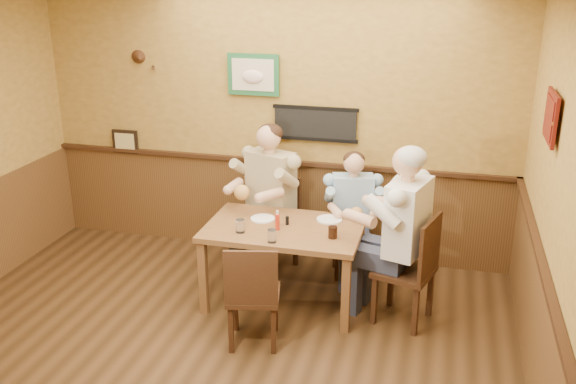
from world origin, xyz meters
name	(u,v)px	position (x,y,z in m)	size (l,w,h in m)	color
room	(201,164)	(0.13, 0.17, 1.69)	(5.02, 5.03, 2.81)	#321F0F
dining_table	(284,236)	(0.40, 1.40, 0.66)	(1.40, 0.90, 0.75)	brown
chair_back_left	(271,224)	(0.09, 2.05, 0.48)	(0.44, 0.44, 0.96)	#3C2313
chair_back_right	(351,237)	(0.91, 2.10, 0.41)	(0.37, 0.37, 0.81)	#3C2313
chair_right_end	(404,268)	(1.49, 1.33, 0.50)	(0.46, 0.46, 1.00)	#3C2313
chair_near_side	(253,292)	(0.33, 0.67, 0.46)	(0.42, 0.42, 0.91)	#3C2313
diner_tan_shirt	(271,205)	(0.09, 2.05, 0.68)	(0.63, 0.63, 1.37)	tan
diner_blue_polo	(352,221)	(0.91, 2.10, 0.58)	(0.53, 0.53, 1.16)	#90B4D9
diner_white_elder	(406,246)	(1.49, 1.33, 0.71)	(0.66, 0.66, 1.43)	white
water_glass_left	(240,226)	(0.06, 1.18, 0.81)	(0.08, 0.08, 0.12)	white
water_glass_mid	(272,236)	(0.39, 1.04, 0.81)	(0.08, 0.08, 0.11)	white
cola_tumbler	(333,232)	(0.87, 1.26, 0.80)	(0.08, 0.08, 0.10)	black
hot_sauce_bottle	(277,221)	(0.36, 1.31, 0.83)	(0.04, 0.04, 0.16)	red
salt_shaker	(277,220)	(0.33, 1.41, 0.80)	(0.04, 0.04, 0.10)	silver
pepper_shaker	(287,221)	(0.42, 1.45, 0.79)	(0.03, 0.03, 0.08)	black
plate_far_left	(263,219)	(0.16, 1.51, 0.76)	(0.22, 0.22, 0.01)	white
plate_far_right	(329,219)	(0.77, 1.64, 0.76)	(0.24, 0.24, 0.02)	white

